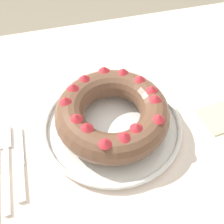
{
  "coord_description": "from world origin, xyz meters",
  "views": [
    {
      "loc": [
        -0.13,
        -0.37,
        1.25
      ],
      "look_at": [
        -0.03,
        0.0,
        0.79
      ],
      "focal_mm": 42.0,
      "sensor_mm": 36.0,
      "label": 1
    }
  ],
  "objects": [
    {
      "name": "dining_table",
      "position": [
        0.0,
        0.0,
        0.64
      ],
      "size": [
        1.35,
        0.94,
        0.73
      ],
      "color": "beige",
      "rests_on": "ground_plane"
    },
    {
      "name": "fork",
      "position": [
        -0.28,
        -0.03,
        0.73
      ],
      "size": [
        0.02,
        0.22,
        0.01
      ],
      "rotation": [
        0.0,
        0.0,
        -0.06
      ],
      "color": "white",
      "rests_on": "dining_table"
    },
    {
      "name": "cake_knife",
      "position": [
        -0.25,
        -0.05,
        0.73
      ],
      "size": [
        0.02,
        0.19,
        0.01
      ],
      "rotation": [
        0.0,
        0.0,
        -0.03
      ],
      "color": "white",
      "rests_on": "dining_table"
    },
    {
      "name": "bundt_cake",
      "position": [
        -0.03,
        0.0,
        0.79
      ],
      "size": [
        0.26,
        0.26,
        0.08
      ],
      "color": "brown",
      "rests_on": "serving_dish"
    },
    {
      "name": "ground_plane",
      "position": [
        0.0,
        0.0,
        0.0
      ],
      "size": [
        8.0,
        8.0,
        0.0
      ],
      "primitive_type": "plane",
      "color": "gray"
    },
    {
      "name": "serving_dish",
      "position": [
        -0.03,
        0.0,
        0.74
      ],
      "size": [
        0.34,
        0.34,
        0.02
      ],
      "color": "white",
      "rests_on": "dining_table"
    }
  ]
}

